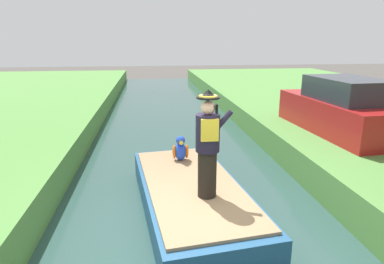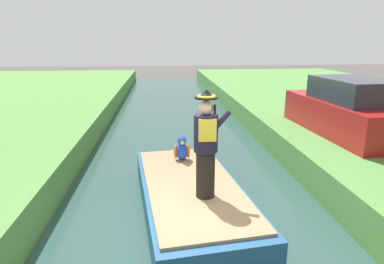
{
  "view_description": "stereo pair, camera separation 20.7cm",
  "coord_description": "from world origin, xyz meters",
  "px_view_note": "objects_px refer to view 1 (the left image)",
  "views": [
    {
      "loc": [
        -0.73,
        -4.66,
        3.31
      ],
      "look_at": [
        0.05,
        1.35,
        1.61
      ],
      "focal_mm": 30.68,
      "sensor_mm": 36.0,
      "label": 1
    },
    {
      "loc": [
        -0.53,
        -4.68,
        3.31
      ],
      "look_at": [
        0.05,
        1.35,
        1.61
      ],
      "focal_mm": 30.68,
      "sensor_mm": 36.0,
      "label": 2
    }
  ],
  "objects_px": {
    "person_pirate": "(208,145)",
    "parked_car_red": "(342,109)",
    "boat": "(192,197)",
    "parrot_plush": "(181,150)"
  },
  "relations": [
    {
      "from": "boat",
      "to": "parrot_plush",
      "type": "relative_size",
      "value": 7.69
    },
    {
      "from": "boat",
      "to": "parrot_plush",
      "type": "distance_m",
      "value": 1.34
    },
    {
      "from": "boat",
      "to": "person_pirate",
      "type": "relative_size",
      "value": 2.37
    },
    {
      "from": "boat",
      "to": "parked_car_red",
      "type": "xyz_separation_m",
      "value": [
        4.49,
        2.54,
        1.08
      ]
    },
    {
      "from": "parked_car_red",
      "to": "boat",
      "type": "bearing_deg",
      "value": -150.47
    },
    {
      "from": "boat",
      "to": "person_pirate",
      "type": "bearing_deg",
      "value": -71.69
    },
    {
      "from": "person_pirate",
      "to": "parrot_plush",
      "type": "distance_m",
      "value": 1.96
    },
    {
      "from": "person_pirate",
      "to": "parked_car_red",
      "type": "relative_size",
      "value": 0.45
    },
    {
      "from": "boat",
      "to": "person_pirate",
      "type": "distance_m",
      "value": 1.38
    },
    {
      "from": "parrot_plush",
      "to": "parked_car_red",
      "type": "height_order",
      "value": "parked_car_red"
    }
  ]
}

